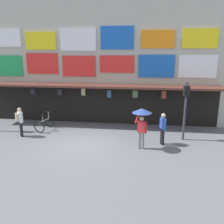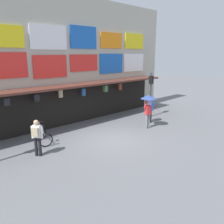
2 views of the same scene
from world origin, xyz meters
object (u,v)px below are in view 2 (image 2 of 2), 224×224
at_px(pedestrian_in_blue, 37,135).
at_px(traffic_light_far, 151,88).
at_px(pedestrian_with_umbrella, 148,102).
at_px(bicycle_parked, 42,136).
at_px(pedestrian_in_green, 150,109).

bearing_deg(pedestrian_in_blue, traffic_light_far, 4.40).
height_order(traffic_light_far, pedestrian_with_umbrella, traffic_light_far).
height_order(traffic_light_far, bicycle_parked, traffic_light_far).
relative_size(traffic_light_far, pedestrian_with_umbrella, 1.54).
relative_size(bicycle_parked, pedestrian_in_green, 0.76).
distance_m(pedestrian_in_blue, pedestrian_with_umbrella, 6.88).
bearing_deg(pedestrian_with_umbrella, traffic_light_far, 34.62).
height_order(traffic_light_far, pedestrian_in_blue, traffic_light_far).
relative_size(pedestrian_in_green, pedestrian_with_umbrella, 0.81).
height_order(pedestrian_in_green, pedestrian_with_umbrella, pedestrian_with_umbrella).
bearing_deg(bicycle_parked, pedestrian_with_umbrella, -19.94).
bearing_deg(pedestrian_in_green, pedestrian_with_umbrella, -147.01).
distance_m(bicycle_parked, pedestrian_in_blue, 1.65).
bearing_deg(pedestrian_in_blue, bicycle_parked, 55.09).
height_order(pedestrian_in_blue, pedestrian_with_umbrella, pedestrian_with_umbrella).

